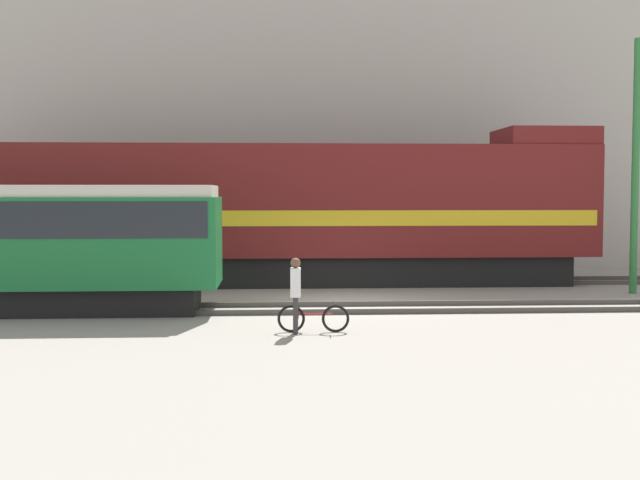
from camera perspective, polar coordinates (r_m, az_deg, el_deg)
The scene contains 9 objects.
ground_plane at distance 22.53m, azimuth 1.95°, elevation -4.52°, with size 120.00×120.00×0.00m, color gray.
track_near at distance 21.17m, azimuth 2.29°, elevation -4.83°, with size 60.00×1.50×0.14m.
track_far at distance 27.23m, azimuth 1.03°, elevation -3.00°, with size 60.00×1.51×0.14m.
building_backdrop at distance 35.21m, azimuth 0.05°, elevation 9.02°, with size 32.03×6.00×13.13m.
freight_locomotive at distance 26.99m, azimuth -3.23°, elevation 2.00°, with size 21.66×3.04×5.27m.
streetcar at distance 21.77m, azimuth -19.64°, elevation -0.01°, with size 9.41×2.54×3.28m.
bicycle at distance 17.79m, azimuth -0.47°, elevation -5.60°, with size 1.60×0.44×0.67m.
person at distance 17.55m, azimuth -1.75°, elevation -3.42°, with size 0.24×0.37×1.67m.
utility_pole_right at distance 26.36m, azimuth 21.52°, elevation 4.86°, with size 0.22×0.22×7.76m.
Camera 1 is at (-2.05, -22.22, 3.07)m, focal length 45.00 mm.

